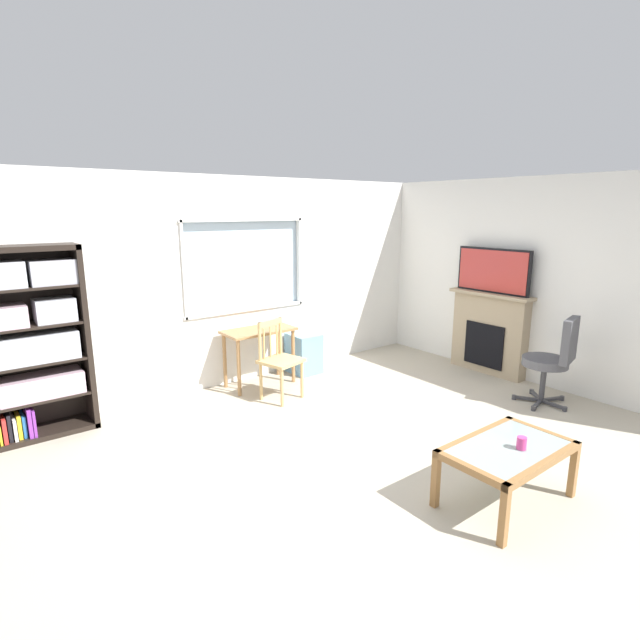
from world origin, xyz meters
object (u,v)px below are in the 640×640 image
object	(u,v)px
bookshelf	(33,340)
fireplace	(489,332)
coffee_table	(508,455)
tv	(493,271)
wooden_chair	(279,359)
sippy_cup	(522,443)
plastic_drawer_unit	(304,353)
desk_under_window	(259,339)
office_chair	(554,357)

from	to	relation	value
bookshelf	fireplace	xyz separation A→B (m)	(4.98, -1.53, -0.40)
coffee_table	tv	bearing A→B (deg)	36.43
wooden_chair	sippy_cup	world-z (taller)	wooden_chair
plastic_drawer_unit	desk_under_window	bearing A→B (deg)	-175.95
wooden_chair	fireplace	xyz separation A→B (m)	(2.69, -0.91, 0.07)
wooden_chair	coffee_table	bearing A→B (deg)	-85.73
tv	plastic_drawer_unit	bearing A→B (deg)	142.35
wooden_chair	sippy_cup	bearing A→B (deg)	-85.10
desk_under_window	plastic_drawer_unit	bearing A→B (deg)	4.05
fireplace	wooden_chair	bearing A→B (deg)	161.32
desk_under_window	wooden_chair	distance (m)	0.53
tv	coffee_table	world-z (taller)	tv
plastic_drawer_unit	office_chair	bearing A→B (deg)	-59.80
desk_under_window	fireplace	size ratio (longest dim) A/B	0.77
sippy_cup	fireplace	bearing A→B (deg)	37.78
tv	sippy_cup	bearing A→B (deg)	-142.02
tv	fireplace	bearing A→B (deg)	0.00
wooden_chair	tv	distance (m)	2.95
wooden_chair	tv	xyz separation A→B (m)	(2.67, -0.91, 0.89)
tv	coffee_table	xyz separation A→B (m)	(-2.46, -1.82, -0.98)
fireplace	office_chair	xyz separation A→B (m)	(-0.44, -1.09, 0.02)
plastic_drawer_unit	fireplace	xyz separation A→B (m)	(1.93, -1.47, 0.28)
fireplace	coffee_table	size ratio (longest dim) A/B	1.16
wooden_chair	coffee_table	world-z (taller)	wooden_chair
plastic_drawer_unit	office_chair	world-z (taller)	office_chair
office_chair	sippy_cup	xyz separation A→B (m)	(-2.01, -0.80, -0.07)
tv	desk_under_window	bearing A→B (deg)	151.46
desk_under_window	sippy_cup	xyz separation A→B (m)	(0.19, -3.32, -0.09)
bookshelf	desk_under_window	world-z (taller)	bookshelf
plastic_drawer_unit	tv	distance (m)	2.65
bookshelf	wooden_chair	distance (m)	2.42
wooden_chair	fireplace	bearing A→B (deg)	-18.68
plastic_drawer_unit	tv	bearing A→B (deg)	-37.65
wooden_chair	sippy_cup	xyz separation A→B (m)	(0.24, -2.80, 0.02)
fireplace	office_chair	bearing A→B (deg)	-111.73
office_chair	sippy_cup	world-z (taller)	office_chair
office_chair	sippy_cup	distance (m)	2.17
tv	office_chair	distance (m)	1.41
plastic_drawer_unit	wooden_chair	bearing A→B (deg)	-143.28
bookshelf	tv	bearing A→B (deg)	-17.14
office_chair	coffee_table	size ratio (longest dim) A/B	1.03
desk_under_window	wooden_chair	size ratio (longest dim) A/B	0.95
bookshelf	office_chair	world-z (taller)	bookshelf
plastic_drawer_unit	sippy_cup	world-z (taller)	sippy_cup
tv	office_chair	xyz separation A→B (m)	(-0.42, -1.09, -0.80)
plastic_drawer_unit	coffee_table	world-z (taller)	plastic_drawer_unit
coffee_table	sippy_cup	distance (m)	0.14
fireplace	office_chair	size ratio (longest dim) A/B	1.12
bookshelf	coffee_table	xyz separation A→B (m)	(2.50, -3.35, -0.56)
sippy_cup	wooden_chair	bearing A→B (deg)	94.90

